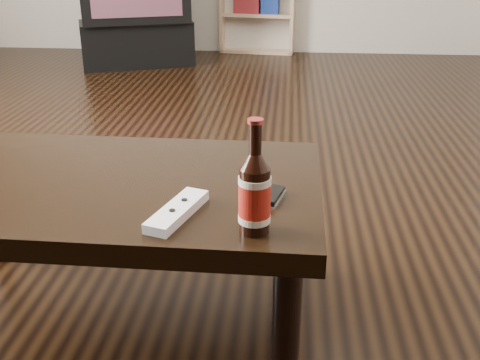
# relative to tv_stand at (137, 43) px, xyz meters

# --- Properties ---
(floor) EXTENTS (5.00, 6.00, 0.01)m
(floor) POSITION_rel_tv_stand_xyz_m (0.57, -2.36, -0.18)
(floor) COLOR black
(floor) RESTS_ON ground
(tv_stand) EXTENTS (0.97, 0.71, 0.35)m
(tv_stand) POSITION_rel_tv_stand_xyz_m (0.00, 0.00, 0.00)
(tv_stand) COLOR black
(tv_stand) RESTS_ON floor
(coffee_table) EXTENTS (1.11, 0.65, 0.41)m
(coffee_table) POSITION_rel_tv_stand_xyz_m (0.77, -3.23, 0.18)
(coffee_table) COLOR black
(coffee_table) RESTS_ON floor
(beer_bottle) EXTENTS (0.08, 0.08, 0.25)m
(beer_bottle) POSITION_rel_tv_stand_xyz_m (1.17, -3.47, 0.32)
(beer_bottle) COLOR black
(beer_bottle) RESTS_ON coffee_table
(phone) EXTENTS (0.08, 0.11, 0.02)m
(phone) POSITION_rel_tv_stand_xyz_m (1.19, -3.32, 0.25)
(phone) COLOR silver
(phone) RESTS_ON coffee_table
(remote) EXTENTS (0.12, 0.21, 0.03)m
(remote) POSITION_rel_tv_stand_xyz_m (0.99, -3.42, 0.25)
(remote) COLOR white
(remote) RESTS_ON coffee_table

